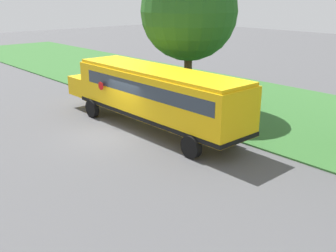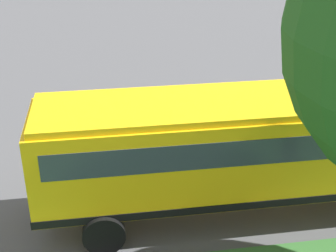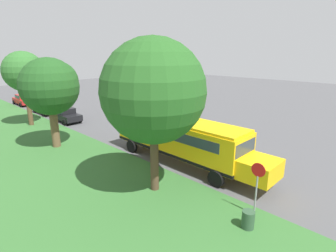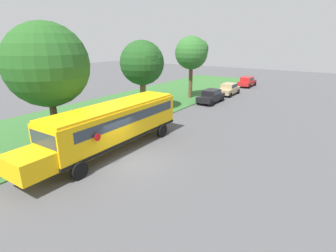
# 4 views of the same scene
# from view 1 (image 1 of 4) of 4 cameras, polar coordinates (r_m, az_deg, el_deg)

# --- Properties ---
(ground_plane) EXTENTS (120.00, 120.00, 0.00)m
(ground_plane) POSITION_cam_1_polar(r_m,az_deg,el_deg) (19.57, -8.57, -1.33)
(ground_plane) COLOR #4C4C4F
(grass_verge) EXTENTS (12.00, 80.00, 0.08)m
(grass_verge) POSITION_cam_1_polar(r_m,az_deg,el_deg) (26.10, 10.07, 3.70)
(grass_verge) COLOR #33662D
(grass_verge) RESTS_ON ground
(school_bus) EXTENTS (2.85, 12.42, 3.16)m
(school_bus) POSITION_cam_1_polar(r_m,az_deg,el_deg) (19.73, -2.12, 4.86)
(school_bus) COLOR yellow
(school_bus) RESTS_ON ground
(oak_tree_beside_bus) EXTENTS (5.52, 5.52, 8.45)m
(oak_tree_beside_bus) POSITION_cam_1_polar(r_m,az_deg,el_deg) (23.05, 3.09, 16.50)
(oak_tree_beside_bus) COLOR #4C3826
(oak_tree_beside_bus) RESTS_ON ground
(stop_sign) EXTENTS (0.08, 0.68, 2.74)m
(stop_sign) POSITION_cam_1_polar(r_m,az_deg,el_deg) (26.52, -7.75, 7.81)
(stop_sign) COLOR gray
(stop_sign) RESTS_ON ground
(trash_bin) EXTENTS (0.56, 0.56, 0.90)m
(trash_bin) POSITION_cam_1_polar(r_m,az_deg,el_deg) (27.63, -5.96, 5.58)
(trash_bin) COLOR #2D4C33
(trash_bin) RESTS_ON ground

